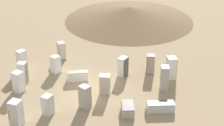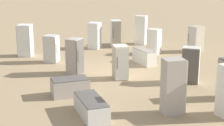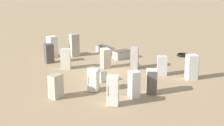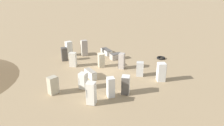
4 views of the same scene
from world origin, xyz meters
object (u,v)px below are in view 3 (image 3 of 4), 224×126
discarded_fridge_4 (152,82)px  discarded_fridge_6 (66,59)px  discarded_fridge_14 (93,80)px  discarded_fridge_11 (162,66)px  discarded_fridge_8 (97,74)px  discarded_fridge_13 (134,84)px  discarded_fridge_15 (74,45)px  scrap_tire (183,55)px  discarded_fridge_9 (134,58)px  discarded_fridge_2 (192,67)px  discarded_fridge_1 (52,47)px  discarded_fridge_10 (122,54)px  discarded_fridge_5 (105,58)px  discarded_fridge_7 (56,86)px  discarded_fridge_3 (49,53)px  discarded_fridge_12 (113,91)px  discarded_fridge_0 (105,50)px

discarded_fridge_4 → discarded_fridge_6: bearing=-38.6°
discarded_fridge_4 → discarded_fridge_14: bearing=-4.6°
discarded_fridge_11 → discarded_fridge_8: bearing=101.6°
discarded_fridge_13 → discarded_fridge_15: (10.53, -1.37, 0.14)m
discarded_fridge_15 → scrap_tire: 9.37m
discarded_fridge_8 → discarded_fridge_9: (0.73, -3.76, 0.46)m
discarded_fridge_2 → discarded_fridge_8: size_ratio=1.06×
discarded_fridge_2 → discarded_fridge_15: bearing=-136.1°
discarded_fridge_1 → discarded_fridge_9: (-6.49, -3.91, -0.06)m
discarded_fridge_6 → discarded_fridge_10: 5.28m
discarded_fridge_4 → discarded_fridge_5: bearing=-59.0°
discarded_fridge_1 → discarded_fridge_6: (-3.70, 0.55, -0.12)m
discarded_fridge_5 → scrap_tire: size_ratio=1.51×
discarded_fridge_7 → discarded_fridge_15: size_ratio=0.77×
discarded_fridge_13 → discarded_fridge_10: bearing=70.2°
discarded_fridge_10 → discarded_fridge_14: discarded_fridge_14 is taller
discarded_fridge_13 → discarded_fridge_14: bearing=133.7°
discarded_fridge_3 → scrap_tire: discarded_fridge_3 is taller
discarded_fridge_4 → discarded_fridge_8: (4.21, 1.51, -0.41)m
discarded_fridge_1 → discarded_fridge_12: (-11.73, 1.47, 0.01)m
discarded_fridge_3 → discarded_fridge_9: (-4.99, -4.84, 0.06)m
discarded_fridge_10 → discarded_fridge_11: discarded_fridge_11 is taller
discarded_fridge_3 → discarded_fridge_15: discarded_fridge_15 is taller
discarded_fridge_7 → scrap_tire: size_ratio=1.48×
discarded_fridge_7 → scrap_tire: (2.94, -13.26, -0.64)m
discarded_fridge_7 → discarded_fridge_13: 4.78m
discarded_fridge_5 → discarded_fridge_2: bearing=-50.0°
discarded_fridge_0 → discarded_fridge_2: bearing=-83.7°
discarded_fridge_15 → discarded_fridge_8: bearing=169.0°
discarded_fridge_7 → discarded_fridge_12: (-2.92, -2.25, 0.17)m
discarded_fridge_5 → discarded_fridge_15: 4.36m
discarded_fridge_9 → discarded_fridge_10: (2.84, -0.80, -0.49)m
discarded_fridge_13 → discarded_fridge_14: 2.76m
discarded_fridge_0 → discarded_fridge_5: size_ratio=1.26×
discarded_fridge_1 → discarded_fridge_5: (-5.13, -2.14, -0.14)m
discarded_fridge_7 → discarded_fridge_14: size_ratio=1.04×
discarded_fridge_1 → scrap_tire: (-5.88, -9.54, -0.79)m
discarded_fridge_3 → discarded_fridge_13: bearing=12.7°
discarded_fridge_0 → discarded_fridge_1: (1.43, 4.42, 0.59)m
discarded_fridge_12 → discarded_fridge_6: bearing=-57.0°
discarded_fridge_4 → discarded_fridge_7: (2.60, 5.37, -0.04)m
discarded_fridge_5 → discarded_fridge_15: discarded_fridge_15 is taller
discarded_fridge_9 → discarded_fridge_11: (-2.42, -0.72, -0.13)m
discarded_fridge_3 → discarded_fridge_14: bearing=3.3°
discarded_fridge_0 → discarded_fridge_6: 5.49m
discarded_fridge_12 → discarded_fridge_5: bearing=-79.2°
discarded_fridge_9 → discarded_fridge_11: bearing=-121.4°
discarded_fridge_6 → scrap_tire: 10.35m
discarded_fridge_5 → discarded_fridge_10: 2.99m
discarded_fridge_15 → discarded_fridge_13: bearing=175.4°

